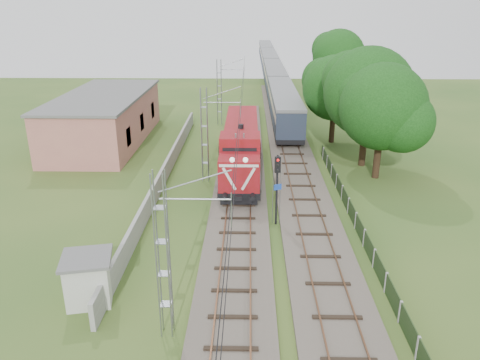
{
  "coord_description": "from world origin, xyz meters",
  "views": [
    {
      "loc": [
        0.72,
        -25.76,
        14.42
      ],
      "look_at": [
        0.08,
        6.35,
        2.2
      ],
      "focal_mm": 35.0,
      "sensor_mm": 36.0,
      "label": 1
    }
  ],
  "objects_px": {
    "coach_rake": "(271,67)",
    "signal_post": "(277,178)",
    "locomotive": "(241,145)",
    "relay_hut": "(89,279)"
  },
  "relations": [
    {
      "from": "relay_hut",
      "to": "signal_post",
      "type": "bearing_deg",
      "value": 41.91
    },
    {
      "from": "locomotive",
      "to": "relay_hut",
      "type": "bearing_deg",
      "value": -110.05
    },
    {
      "from": "locomotive",
      "to": "relay_hut",
      "type": "height_order",
      "value": "locomotive"
    },
    {
      "from": "signal_post",
      "to": "locomotive",
      "type": "bearing_deg",
      "value": 103.1
    },
    {
      "from": "coach_rake",
      "to": "signal_post",
      "type": "xyz_separation_m",
      "value": [
        -2.37,
        -64.01,
        0.86
      ]
    },
    {
      "from": "signal_post",
      "to": "relay_hut",
      "type": "height_order",
      "value": "signal_post"
    },
    {
      "from": "coach_rake",
      "to": "signal_post",
      "type": "height_order",
      "value": "signal_post"
    },
    {
      "from": "coach_rake",
      "to": "signal_post",
      "type": "bearing_deg",
      "value": -92.12
    },
    {
      "from": "locomotive",
      "to": "signal_post",
      "type": "height_order",
      "value": "locomotive"
    },
    {
      "from": "signal_post",
      "to": "coach_rake",
      "type": "bearing_deg",
      "value": 87.88
    }
  ]
}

